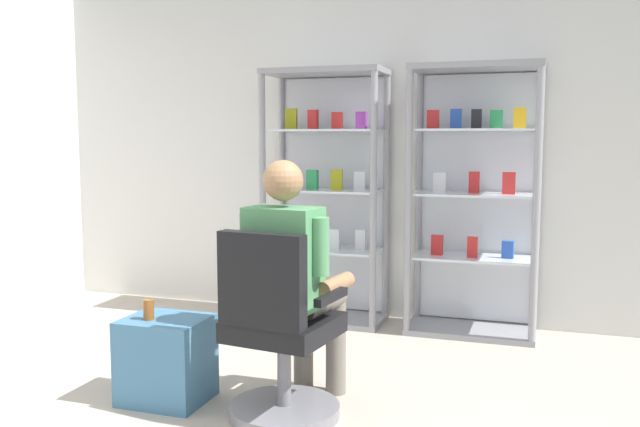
# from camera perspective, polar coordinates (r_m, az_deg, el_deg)

# --- Properties ---
(back_wall) EXTENTS (6.00, 0.10, 2.70)m
(back_wall) POSITION_cam_1_polar(r_m,az_deg,el_deg) (5.28, 7.16, 5.80)
(back_wall) COLOR silver
(back_wall) RESTS_ON ground
(display_cabinet_left) EXTENTS (0.90, 0.45, 1.90)m
(display_cabinet_left) POSITION_cam_1_polar(r_m,az_deg,el_deg) (5.21, 0.64, 1.61)
(display_cabinet_left) COLOR gray
(display_cabinet_left) RESTS_ON ground
(display_cabinet_right) EXTENTS (0.90, 0.45, 1.90)m
(display_cabinet_right) POSITION_cam_1_polar(r_m,az_deg,el_deg) (4.98, 12.77, 1.25)
(display_cabinet_right) COLOR gray
(display_cabinet_right) RESTS_ON ground
(office_chair) EXTENTS (0.59, 0.56, 0.96)m
(office_chair) POSITION_cam_1_polar(r_m,az_deg,el_deg) (3.42, -3.48, -10.73)
(office_chair) COLOR slate
(office_chair) RESTS_ON ground
(seated_shopkeeper) EXTENTS (0.52, 0.60, 1.29)m
(seated_shopkeeper) POSITION_cam_1_polar(r_m,az_deg,el_deg) (3.48, -2.18, -5.01)
(seated_shopkeeper) COLOR slate
(seated_shopkeeper) RESTS_ON ground
(storage_crate) EXTENTS (0.43, 0.37, 0.45)m
(storage_crate) POSITION_cam_1_polar(r_m,az_deg,el_deg) (3.80, -12.70, -11.79)
(storage_crate) COLOR teal
(storage_crate) RESTS_ON ground
(tea_glass) EXTENTS (0.06, 0.06, 0.11)m
(tea_glass) POSITION_cam_1_polar(r_m,az_deg,el_deg) (3.71, -14.10, -7.78)
(tea_glass) COLOR brown
(tea_glass) RESTS_ON storage_crate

